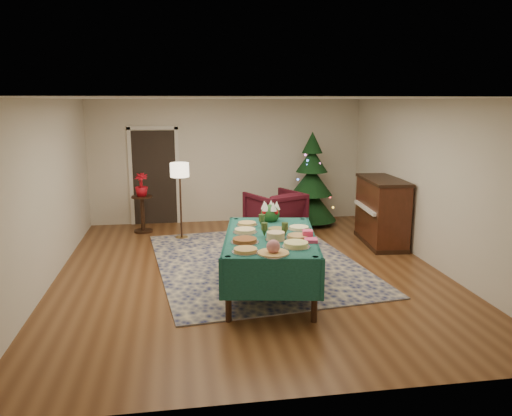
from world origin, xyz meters
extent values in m
plane|color=#593319|center=(0.00, 0.00, 0.00)|extent=(7.00, 7.00, 0.00)
plane|color=white|center=(0.00, 0.00, 2.70)|extent=(7.00, 7.00, 0.00)
plane|color=beige|center=(0.00, 3.50, 1.35)|extent=(6.00, 0.00, 6.00)
plane|color=beige|center=(0.00, -3.50, 1.35)|extent=(6.00, 0.00, 6.00)
plane|color=beige|center=(-3.00, 0.00, 1.35)|extent=(0.00, 7.00, 7.00)
plane|color=beige|center=(3.00, 0.00, 1.35)|extent=(0.00, 7.00, 7.00)
cube|color=black|center=(-1.60, 3.48, 1.02)|extent=(0.92, 0.02, 2.04)
cube|color=silver|center=(-2.10, 3.48, 1.05)|extent=(0.08, 0.04, 2.14)
cube|color=silver|center=(-1.10, 3.48, 1.05)|extent=(0.08, 0.04, 2.14)
cube|color=silver|center=(-1.60, 3.48, 2.10)|extent=(1.08, 0.04, 0.08)
cube|color=#121946|center=(0.16, 0.41, 0.01)|extent=(3.68, 4.56, 0.02)
cylinder|color=black|center=(-0.53, -1.78, 0.42)|extent=(0.08, 0.08, 0.84)
cylinder|color=black|center=(-0.20, 0.14, 0.42)|extent=(0.08, 0.08, 0.84)
cylinder|color=black|center=(0.51, -1.96, 0.42)|extent=(0.08, 0.08, 0.84)
cylinder|color=black|center=(0.83, -0.04, 0.42)|extent=(0.08, 0.08, 0.84)
cube|color=#144739|center=(0.15, -0.91, 0.82)|extent=(1.56, 2.30, 0.04)
cube|color=#144739|center=(0.33, 0.13, 0.58)|extent=(1.25, 0.24, 0.53)
cube|color=#144739|center=(-0.02, -1.95, 0.58)|extent=(1.25, 0.24, 0.53)
cube|color=#144739|center=(0.75, -1.01, 0.58)|extent=(0.39, 2.13, 0.53)
cube|color=#144739|center=(-0.44, -0.81, 0.58)|extent=(0.39, 2.13, 0.53)
cylinder|color=silver|center=(-0.30, -1.66, 0.84)|extent=(0.34, 0.34, 0.01)
cylinder|color=tan|center=(-0.30, -1.66, 0.87)|extent=(0.29, 0.29, 0.04)
cylinder|color=silver|center=(0.03, -1.78, 0.84)|extent=(0.39, 0.39, 0.01)
sphere|color=#CC727A|center=(0.03, -1.78, 0.94)|extent=(0.17, 0.17, 0.17)
cylinder|color=silver|center=(0.37, -1.54, 0.84)|extent=(0.36, 0.36, 0.01)
cylinder|color=#D8D172|center=(0.37, -1.54, 0.88)|extent=(0.31, 0.31, 0.06)
cylinder|color=silver|center=(-0.25, -1.23, 0.84)|extent=(0.37, 0.37, 0.01)
cylinder|color=brown|center=(-0.25, -1.23, 0.87)|extent=(0.32, 0.32, 0.04)
cylinder|color=silver|center=(0.18, -1.18, 0.84)|extent=(0.28, 0.28, 0.01)
cylinder|color=tan|center=(0.18, -1.18, 0.90)|extent=(0.24, 0.24, 0.10)
cylinder|color=silver|center=(0.50, -1.12, 0.84)|extent=(0.34, 0.34, 0.01)
cylinder|color=#B2844C|center=(0.50, -1.12, 0.87)|extent=(0.29, 0.29, 0.03)
cylinder|color=silver|center=(-0.18, -0.73, 0.84)|extent=(0.35, 0.35, 0.01)
cylinder|color=#D8BF7F|center=(-0.18, -0.73, 0.87)|extent=(0.29, 0.29, 0.04)
cylinder|color=silver|center=(0.25, -0.85, 0.84)|extent=(0.28, 0.28, 0.01)
cylinder|color=maroon|center=(0.25, -0.85, 0.89)|extent=(0.24, 0.24, 0.07)
cylinder|color=silver|center=(0.62, -0.67, 0.84)|extent=(0.33, 0.33, 0.01)
cylinder|color=#F2EACC|center=(0.62, -0.67, 0.87)|extent=(0.28, 0.28, 0.03)
cylinder|color=silver|center=(-0.09, -0.31, 0.84)|extent=(0.32, 0.32, 0.01)
cylinder|color=tan|center=(-0.09, -0.31, 0.87)|extent=(0.27, 0.27, 0.03)
cone|color=#2D471E|center=(0.11, -0.47, 0.89)|extent=(0.08, 0.08, 0.10)
cylinder|color=#2D471E|center=(0.11, -0.47, 0.98)|extent=(0.09, 0.09, 0.10)
cone|color=#2D471E|center=(0.34, -1.01, 0.89)|extent=(0.08, 0.08, 0.10)
cylinder|color=#2D471E|center=(0.34, -1.01, 0.98)|extent=(0.09, 0.09, 0.10)
cone|color=#2D471E|center=(0.06, -0.98, 0.89)|extent=(0.08, 0.08, 0.10)
cylinder|color=#2D471E|center=(0.06, -0.98, 0.98)|extent=(0.09, 0.09, 0.10)
cube|color=#ED4176|center=(0.62, -1.33, 0.86)|extent=(0.19, 0.19, 0.04)
cube|color=#F24376|center=(0.62, -1.15, 0.89)|extent=(0.15, 0.15, 0.11)
sphere|color=#1E4C1E|center=(0.30, -0.09, 0.95)|extent=(0.29, 0.29, 0.29)
cone|color=white|center=(0.41, -0.09, 1.08)|extent=(0.11, 0.11, 0.13)
cone|color=white|center=(0.34, 0.01, 1.08)|extent=(0.11, 0.11, 0.13)
cone|color=white|center=(0.22, -0.03, 1.08)|extent=(0.11, 0.11, 0.13)
cone|color=white|center=(0.22, -0.15, 1.08)|extent=(0.11, 0.11, 0.13)
cone|color=white|center=(0.34, -0.18, 1.08)|extent=(0.11, 0.11, 0.13)
sphere|color=#B20C0F|center=(0.41, -0.02, 0.99)|extent=(0.08, 0.08, 0.08)
sphere|color=#B20C0F|center=(0.24, 0.02, 0.99)|extent=(0.08, 0.08, 0.08)
sphere|color=#B20C0F|center=(0.20, -0.16, 0.99)|extent=(0.08, 0.08, 0.08)
sphere|color=#B20C0F|center=(0.37, -0.19, 0.99)|extent=(0.08, 0.08, 0.08)
imported|color=#400D18|center=(0.82, 2.13, 0.49)|extent=(1.25, 1.22, 0.99)
cylinder|color=#A57F3F|center=(-1.06, 2.16, 0.01)|extent=(0.25, 0.25, 0.03)
cylinder|color=black|center=(-1.06, 2.16, 0.68)|extent=(0.04, 0.04, 1.36)
cylinder|color=#FFEABF|center=(-1.06, 2.16, 1.36)|extent=(0.36, 0.36, 0.27)
cylinder|color=black|center=(-1.84, 2.76, 0.02)|extent=(0.38, 0.38, 0.04)
cylinder|color=black|center=(-1.84, 2.76, 0.37)|extent=(0.08, 0.08, 0.70)
cylinder|color=black|center=(-1.84, 2.76, 0.74)|extent=(0.42, 0.42, 0.03)
imported|color=red|center=(-1.84, 2.76, 0.89)|extent=(0.26, 0.47, 0.26)
cylinder|color=black|center=(1.77, 2.90, 0.08)|extent=(0.12, 0.12, 0.16)
cone|color=black|center=(1.77, 2.90, 0.45)|extent=(1.33, 1.33, 0.71)
cone|color=black|center=(1.77, 2.90, 0.96)|extent=(1.09, 1.09, 0.61)
cone|color=black|center=(1.77, 2.90, 1.41)|extent=(0.82, 0.82, 0.50)
cone|color=black|center=(1.77, 2.90, 1.80)|extent=(0.53, 0.53, 0.45)
cube|color=black|center=(2.68, 1.19, 0.04)|extent=(0.73, 1.47, 0.08)
cube|color=#34180D|center=(2.68, 1.19, 0.62)|extent=(0.71, 1.45, 1.17)
cube|color=black|center=(2.68, 1.19, 1.23)|extent=(0.75, 1.49, 0.05)
cube|color=white|center=(2.38, 1.21, 0.70)|extent=(0.21, 1.21, 0.06)
camera|label=1|loc=(-1.08, -7.49, 2.66)|focal=35.00mm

